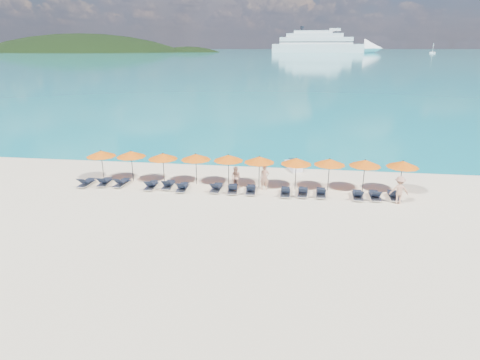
# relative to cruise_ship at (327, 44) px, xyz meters

# --- Properties ---
(ground) EXTENTS (1400.00, 1400.00, 0.00)m
(ground) POSITION_rel_cruise_ship_xyz_m (-42.68, -548.14, -10.33)
(ground) COLOR beige
(sea) EXTENTS (1600.00, 1300.00, 0.01)m
(sea) POSITION_rel_cruise_ship_xyz_m (-42.68, 111.86, -10.32)
(sea) COLOR #1FA9B2
(sea) RESTS_ON ground
(headland_main) EXTENTS (374.00, 242.00, 126.50)m
(headland_main) POSITION_rel_cruise_ship_xyz_m (-342.68, -8.14, -48.33)
(headland_main) COLOR black
(headland_main) RESTS_ON ground
(headland_small) EXTENTS (162.00, 126.00, 85.50)m
(headland_small) POSITION_rel_cruise_ship_xyz_m (-192.68, 11.86, -45.33)
(headland_small) COLOR black
(headland_small) RESTS_ON ground
(cruise_ship) EXTENTS (143.94, 34.42, 39.69)m
(cruise_ship) POSITION_rel_cruise_ship_xyz_m (0.00, 0.00, 0.00)
(cruise_ship) COLOR white
(cruise_ship) RESTS_ON ground
(sailboat_near) EXTENTS (6.47, 2.16, 11.86)m
(sailboat_near) POSITION_rel_cruise_ship_xyz_m (121.85, -38.82, -9.11)
(sailboat_near) COLOR white
(sailboat_near) RESTS_ON ground
(jetski) EXTENTS (1.50, 2.29, 0.76)m
(jetski) POSITION_rel_cruise_ship_xyz_m (-39.29, -538.34, -10.01)
(jetski) COLOR white
(jetski) RESTS_ON ground
(beachgoer_a) EXTENTS (0.69, 0.52, 1.72)m
(beachgoer_a) POSITION_rel_cruise_ship_xyz_m (-41.22, -543.43, -9.47)
(beachgoer_a) COLOR tan
(beachgoer_a) RESTS_ON ground
(beachgoer_b) EXTENTS (0.86, 0.70, 1.55)m
(beachgoer_b) POSITION_rel_cruise_ship_xyz_m (-43.18, -543.46, -9.55)
(beachgoer_b) COLOR tan
(beachgoer_b) RESTS_ON ground
(beachgoer_c) EXTENTS (1.17, 0.59, 1.78)m
(beachgoer_c) POSITION_rel_cruise_ship_xyz_m (-32.74, -544.83, -9.44)
(beachgoer_c) COLOR tan
(beachgoer_c) RESTS_ON ground
(umbrella_0) EXTENTS (2.10, 2.10, 2.28)m
(umbrella_0) POSITION_rel_cruise_ship_xyz_m (-53.06, -542.98, -8.31)
(umbrella_0) COLOR black
(umbrella_0) RESTS_ON ground
(umbrella_1) EXTENTS (2.10, 2.10, 2.28)m
(umbrella_1) POSITION_rel_cruise_ship_xyz_m (-50.88, -542.80, -8.31)
(umbrella_1) COLOR black
(umbrella_1) RESTS_ON ground
(umbrella_2) EXTENTS (2.10, 2.10, 2.28)m
(umbrella_2) POSITION_rel_cruise_ship_xyz_m (-48.43, -543.07, -8.31)
(umbrella_2) COLOR black
(umbrella_2) RESTS_ON ground
(umbrella_3) EXTENTS (2.10, 2.10, 2.28)m
(umbrella_3) POSITION_rel_cruise_ship_xyz_m (-46.10, -542.93, -8.31)
(umbrella_3) COLOR black
(umbrella_3) RESTS_ON ground
(umbrella_4) EXTENTS (2.10, 2.10, 2.28)m
(umbrella_4) POSITION_rel_cruise_ship_xyz_m (-43.80, -542.87, -8.31)
(umbrella_4) COLOR black
(umbrella_4) RESTS_ON ground
(umbrella_5) EXTENTS (2.10, 2.10, 2.28)m
(umbrella_5) POSITION_rel_cruise_ship_xyz_m (-41.63, -543.00, -8.31)
(umbrella_5) COLOR black
(umbrella_5) RESTS_ON ground
(umbrella_6) EXTENTS (2.10, 2.10, 2.28)m
(umbrella_6) POSITION_rel_cruise_ship_xyz_m (-39.14, -543.08, -8.31)
(umbrella_6) COLOR black
(umbrella_6) RESTS_ON ground
(umbrella_7) EXTENTS (2.10, 2.10, 2.28)m
(umbrella_7) POSITION_rel_cruise_ship_xyz_m (-36.92, -542.97, -8.31)
(umbrella_7) COLOR black
(umbrella_7) RESTS_ON ground
(umbrella_8) EXTENTS (2.10, 2.10, 2.28)m
(umbrella_8) POSITION_rel_cruise_ship_xyz_m (-34.61, -542.92, -8.31)
(umbrella_8) COLOR black
(umbrella_8) RESTS_ON ground
(umbrella_9) EXTENTS (2.10, 2.10, 2.28)m
(umbrella_9) POSITION_rel_cruise_ship_xyz_m (-32.21, -542.85, -8.31)
(umbrella_9) COLOR black
(umbrella_9) RESTS_ON ground
(lounger_0) EXTENTS (0.67, 1.72, 0.66)m
(lounger_0) POSITION_rel_cruise_ship_xyz_m (-53.72, -544.31, -10.09)
(lounger_0) COLOR silver
(lounger_0) RESTS_ON ground
(lounger_1) EXTENTS (0.77, 1.75, 0.66)m
(lounger_1) POSITION_rel_cruise_ship_xyz_m (-52.52, -543.99, -10.09)
(lounger_1) COLOR silver
(lounger_1) RESTS_ON ground
(lounger_2) EXTENTS (0.79, 1.75, 0.66)m
(lounger_2) POSITION_rel_cruise_ship_xyz_m (-51.25, -543.97, -10.09)
(lounger_2) COLOR silver
(lounger_2) RESTS_ON ground
(lounger_3) EXTENTS (0.70, 1.73, 0.66)m
(lounger_3) POSITION_rel_cruise_ship_xyz_m (-49.00, -544.22, -10.09)
(lounger_3) COLOR silver
(lounger_3) RESTS_ON ground
(lounger_4) EXTENTS (0.70, 1.73, 0.66)m
(lounger_4) POSITION_rel_cruise_ship_xyz_m (-47.87, -543.96, -10.09)
(lounger_4) COLOR silver
(lounger_4) RESTS_ON ground
(lounger_5) EXTENTS (0.70, 1.73, 0.66)m
(lounger_5) POSITION_rel_cruise_ship_xyz_m (-46.75, -544.33, -10.09)
(lounger_5) COLOR silver
(lounger_5) RESTS_ON ground
(lounger_6) EXTENTS (0.71, 1.73, 0.66)m
(lounger_6) POSITION_rel_cruise_ship_xyz_m (-44.43, -544.11, -10.09)
(lounger_6) COLOR silver
(lounger_6) RESTS_ON ground
(lounger_7) EXTENTS (0.77, 1.75, 0.66)m
(lounger_7) POSITION_rel_cruise_ship_xyz_m (-43.31, -544.20, -10.09)
(lounger_7) COLOR silver
(lounger_7) RESTS_ON ground
(lounger_8) EXTENTS (0.70, 1.73, 0.66)m
(lounger_8) POSITION_rel_cruise_ship_xyz_m (-42.07, -544.19, -10.09)
(lounger_8) COLOR silver
(lounger_8) RESTS_ON ground
(lounger_9) EXTENTS (0.62, 1.70, 0.66)m
(lounger_9) POSITION_rel_cruise_ship_xyz_m (-39.76, -544.31, -10.09)
(lounger_9) COLOR silver
(lounger_9) RESTS_ON ground
(lounger_10) EXTENTS (0.72, 1.73, 0.66)m
(lounger_10) POSITION_rel_cruise_ship_xyz_m (-38.63, -544.18, -10.09)
(lounger_10) COLOR silver
(lounger_10) RESTS_ON ground
(lounger_11) EXTENTS (0.69, 1.72, 0.66)m
(lounger_11) POSITION_rel_cruise_ship_xyz_m (-37.44, -544.15, -10.09)
(lounger_11) COLOR silver
(lounger_11) RESTS_ON ground
(lounger_12) EXTENTS (0.71, 1.73, 0.66)m
(lounger_12) POSITION_rel_cruise_ship_xyz_m (-35.11, -544.28, -10.09)
(lounger_12) COLOR silver
(lounger_12) RESTS_ON ground
(lounger_13) EXTENTS (0.64, 1.71, 0.66)m
(lounger_13) POSITION_rel_cruise_ship_xyz_m (-34.02, -544.20, -10.09)
(lounger_13) COLOR silver
(lounger_13) RESTS_ON ground
(lounger_14) EXTENTS (0.66, 1.71, 0.66)m
(lounger_14) POSITION_rel_cruise_ship_xyz_m (-32.80, -544.04, -10.09)
(lounger_14) COLOR silver
(lounger_14) RESTS_ON ground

